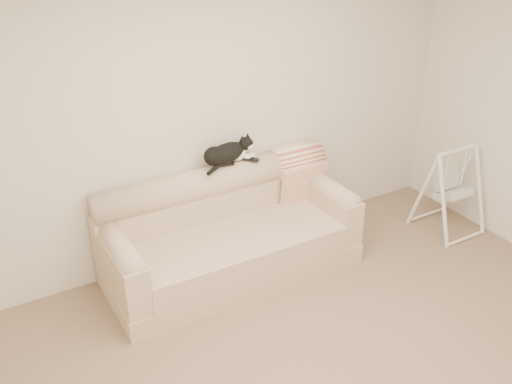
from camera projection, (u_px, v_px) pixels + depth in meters
ground_plane at (345, 380)px, 3.95m from camera, size 5.00×5.00×0.00m
room_shell at (364, 183)px, 3.25m from camera, size 5.04×4.04×2.60m
sofa at (228, 234)px, 5.00m from camera, size 2.20×0.93×0.90m
remote_a at (224, 164)px, 4.97m from camera, size 0.19×0.08×0.03m
remote_b at (250, 159)px, 5.07m from camera, size 0.15×0.16×0.02m
tuxedo_cat at (227, 153)px, 4.95m from camera, size 0.56×0.33×0.23m
throw_blanket at (297, 165)px, 5.39m from camera, size 0.49×0.38×0.58m
baby_swing at (451, 189)px, 5.58m from camera, size 0.53×0.57×0.88m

